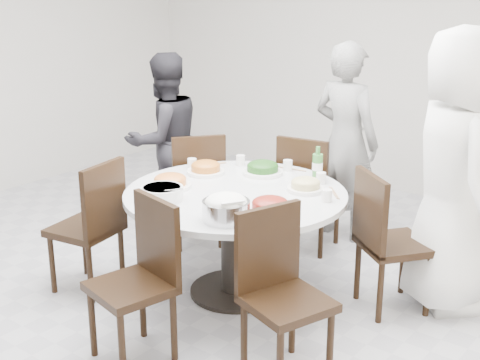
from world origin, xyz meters
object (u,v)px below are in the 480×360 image
Objects in this scene: chair_s at (131,284)px; diner_right at (454,171)px; chair_sw at (85,226)px; diner_middle at (346,142)px; rice_bowl at (226,211)px; dining_table at (236,243)px; beverage_bottle at (318,164)px; chair_nw at (195,187)px; diner_left at (165,140)px; chair_se at (288,299)px; chair_n at (310,191)px; chair_ne at (395,241)px; soup_bowl at (162,193)px.

chair_s is 2.17m from diner_right.
chair_sw is 0.58× the size of diner_middle.
rice_bowl is (0.24, 0.56, 0.34)m from chair_s.
beverage_bottle reaches higher than dining_table.
diner_middle is at bearing 172.94° from chair_nw.
chair_s is at bearing 67.36° from chair_nw.
rice_bowl is at bearing 102.01° from diner_right.
diner_middle is 1.86m from rice_bowl.
diner_left is 1.99m from rice_bowl.
beverage_bottle is at bearing 43.87° from chair_se.
rice_bowl is at bearing 92.90° from chair_se.
chair_s is 3.81× the size of beverage_bottle.
chair_n and chair_sw have the same top height.
diner_middle is 5.76× the size of rice_bowl.
diner_left reaches higher than dining_table.
chair_sw is at bearing 67.37° from chair_ne.
chair_se is at bearing 117.04° from diner_middle.
beverage_bottle is (1.17, 1.13, 0.40)m from chair_sw.
diner_right is at bearing 156.79° from diner_middle.
chair_sw is 1.21m from rice_bowl.
chair_sw is at bearing -136.00° from beverage_bottle.
diner_middle reaches higher than rice_bowl.
beverage_bottle is at bearing 124.20° from chair_sw.
chair_ne reaches higher than rice_bowl.
diner_middle reaches higher than chair_nw.
chair_sw is 2.51m from diner_right.
chair_s is at bearing 82.88° from chair_n.
chair_nw is at bearing 35.80° from chair_ne.
diner_right reaches higher than diner_left.
chair_sw is 0.69m from soup_bowl.
chair_sw is at bearing -172.87° from rice_bowl.
diner_right is at bearing 14.96° from beverage_bottle.
soup_bowl is at bearing 130.46° from chair_s.
beverage_bottle is (0.34, -0.47, 0.40)m from chair_n.
chair_se is (1.67, -1.12, 0.00)m from chair_nw.
diner_left is (-1.38, -0.70, -0.07)m from diner_middle.
chair_ne is at bearing 98.92° from diner_left.
chair_nw is at bearing 55.84° from diner_right.
chair_ne is 1.00× the size of chair_s.
chair_se is 0.51× the size of diner_right.
chair_n is 0.53m from diner_middle.
diner_middle is at bearing 131.11° from diner_left.
chair_ne is 1.00× the size of chair_se.
chair_n is at bearing 37.69° from diner_right.
rice_bowl reaches higher than soup_bowl.
chair_s is 1.00× the size of chair_se.
chair_sw is 3.43× the size of soup_bowl.
diner_middle is at bearing -110.86° from chair_n.
chair_se is 3.43× the size of soup_bowl.
rice_bowl reaches higher than dining_table.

